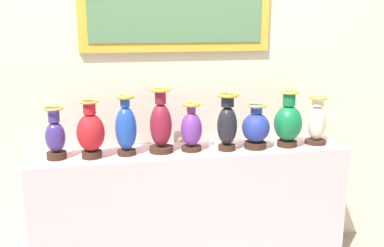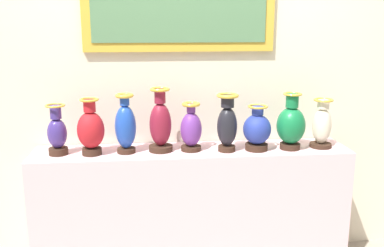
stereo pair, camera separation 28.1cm
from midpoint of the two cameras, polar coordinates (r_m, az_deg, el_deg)
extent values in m
cube|color=beige|center=(3.00, 2.73, -11.24)|extent=(2.08, 0.39, 0.85)
cube|color=beige|center=(2.98, 2.24, 11.38)|extent=(4.53, 0.10, 3.14)
cube|color=gold|center=(2.91, 1.18, 14.93)|extent=(1.27, 0.03, 0.56)
cube|color=#558259|center=(2.89, 1.23, 14.95)|extent=(1.15, 0.01, 0.44)
cylinder|color=#382319|center=(2.83, -14.52, -3.59)|extent=(0.12, 0.12, 0.04)
ellipsoid|color=#3F2D7F|center=(2.80, -14.65, -1.30)|extent=(0.12, 0.12, 0.19)
cylinder|color=#3F2D7F|center=(2.77, -14.82, 1.43)|extent=(0.07, 0.07, 0.08)
torus|color=gold|center=(2.76, -14.87, 2.27)|extent=(0.12, 0.12, 0.01)
cylinder|color=#382319|center=(2.78, -10.27, -3.65)|extent=(0.12, 0.12, 0.04)
ellipsoid|color=red|center=(2.75, -10.38, -0.90)|extent=(0.17, 0.17, 0.23)
cylinder|color=red|center=(2.71, -10.52, 2.28)|extent=(0.07, 0.07, 0.08)
torus|color=gold|center=(2.71, -10.55, 3.08)|extent=(0.12, 0.12, 0.02)
cylinder|color=#382319|center=(2.79, -5.82, -3.57)|extent=(0.12, 0.12, 0.03)
ellipsoid|color=#1E47B2|center=(2.75, -5.90, -0.48)|extent=(0.13, 0.13, 0.28)
cylinder|color=#1E47B2|center=(2.72, -5.98, 3.02)|extent=(0.06, 0.06, 0.06)
torus|color=gold|center=(2.71, -6.00, 3.66)|extent=(0.12, 0.12, 0.02)
cylinder|color=#382319|center=(2.81, -1.29, -3.31)|extent=(0.15, 0.15, 0.04)
ellipsoid|color=maroon|center=(2.77, -1.31, -0.17)|extent=(0.14, 0.14, 0.28)
cylinder|color=maroon|center=(2.74, -1.33, 3.59)|extent=(0.07, 0.07, 0.09)
torus|color=gold|center=(2.73, -1.33, 4.51)|extent=(0.13, 0.13, 0.02)
cylinder|color=#382319|center=(2.83, 2.72, -3.30)|extent=(0.13, 0.13, 0.03)
ellipsoid|color=#6B3393|center=(2.80, 2.75, -0.82)|extent=(0.14, 0.14, 0.22)
cylinder|color=#6B3393|center=(2.77, 2.78, 1.97)|extent=(0.06, 0.06, 0.05)
torus|color=gold|center=(2.76, 2.78, 2.52)|extent=(0.12, 0.12, 0.02)
cylinder|color=#382319|center=(2.84, 7.42, -3.30)|extent=(0.11, 0.11, 0.04)
ellipsoid|color=black|center=(2.80, 7.51, -0.45)|extent=(0.13, 0.13, 0.26)
cylinder|color=black|center=(2.76, 7.62, 2.88)|extent=(0.08, 0.08, 0.07)
torus|color=gold|center=(2.76, 7.64, 3.65)|extent=(0.14, 0.14, 0.02)
cylinder|color=#382319|center=(2.89, 11.25, -3.07)|extent=(0.15, 0.15, 0.04)
ellipsoid|color=#263899|center=(2.86, 11.36, -0.78)|extent=(0.18, 0.18, 0.20)
cylinder|color=#263899|center=(2.83, 11.47, 1.66)|extent=(0.08, 0.08, 0.05)
torus|color=gold|center=(2.83, 11.50, 2.18)|extent=(0.13, 0.13, 0.02)
cylinder|color=#382319|center=(2.97, 15.44, -2.92)|extent=(0.13, 0.13, 0.04)
ellipsoid|color=#14723D|center=(2.93, 15.60, -0.30)|extent=(0.19, 0.19, 0.24)
cylinder|color=#14723D|center=(2.90, 15.81, 2.87)|extent=(0.08, 0.08, 0.09)
torus|color=gold|center=(2.89, 15.86, 3.73)|extent=(0.12, 0.12, 0.01)
cylinder|color=#382319|center=(3.07, 19.11, -2.75)|extent=(0.14, 0.14, 0.03)
ellipsoid|color=beige|center=(3.04, 19.30, -0.35)|extent=(0.12, 0.12, 0.24)
cylinder|color=beige|center=(3.01, 19.52, 2.38)|extent=(0.08, 0.08, 0.06)
torus|color=gold|center=(3.00, 19.56, 2.91)|extent=(0.13, 0.13, 0.02)
camera|label=1|loc=(0.14, -87.14, 0.67)|focal=40.47mm
camera|label=2|loc=(0.14, 92.86, -0.67)|focal=40.47mm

